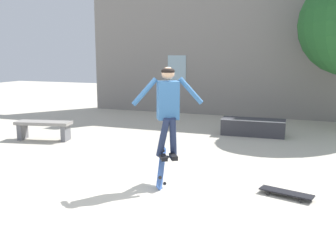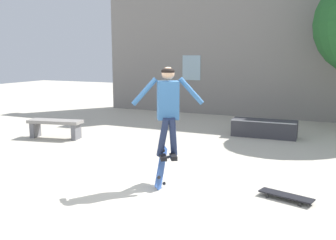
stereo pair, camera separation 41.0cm
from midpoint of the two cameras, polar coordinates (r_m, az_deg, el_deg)
name	(u,v)px [view 1 (the left image)]	position (r m, az deg, el deg)	size (l,w,h in m)	color
ground_plane	(125,195)	(6.00, -8.56, -11.27)	(40.00, 40.00, 0.00)	beige
building_backdrop	(232,46)	(13.54, 8.85, 11.05)	(11.38, 0.52, 6.12)	gray
park_bench	(44,127)	(10.12, -19.54, -1.00)	(1.47, 0.70, 0.48)	gray
skate_ledge	(253,127)	(10.30, 11.73, -1.08)	(1.69, 0.62, 0.46)	#38383D
skater	(168,105)	(6.07, -1.93, 2.33)	(1.05, 0.70, 1.52)	teal
skateboard_flipping	(162,167)	(6.27, -2.89, -7.21)	(0.20, 0.70, 0.72)	#2D519E
skateboard_resting	(286,192)	(6.06, 15.72, -10.61)	(0.84, 0.41, 0.08)	black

